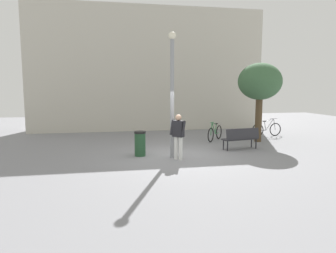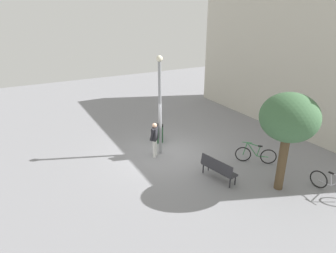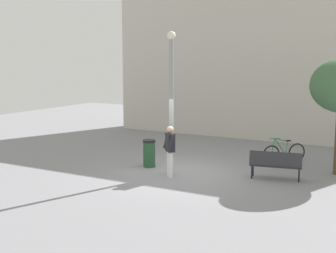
{
  "view_description": "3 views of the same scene",
  "coord_description": "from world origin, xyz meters",
  "px_view_note": "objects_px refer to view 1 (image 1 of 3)",
  "views": [
    {
      "loc": [
        -2.54,
        -11.59,
        2.66
      ],
      "look_at": [
        -0.26,
        0.22,
        1.14
      ],
      "focal_mm": 33.44,
      "sensor_mm": 36.0,
      "label": 1
    },
    {
      "loc": [
        11.21,
        -5.99,
        6.5
      ],
      "look_at": [
        -0.67,
        0.49,
        1.08
      ],
      "focal_mm": 31.6,
      "sensor_mm": 36.0,
      "label": 2
    },
    {
      "loc": [
        6.6,
        -12.78,
        3.76
      ],
      "look_at": [
        -0.71,
        0.56,
        1.46
      ],
      "focal_mm": 47.46,
      "sensor_mm": 36.0,
      "label": 3
    }
  ],
  "objects_px": {
    "lamppost": "(172,88)",
    "park_bench": "(241,137)",
    "plaza_tree": "(260,83)",
    "trash_bin": "(140,144)",
    "person_by_lamppost": "(178,134)",
    "bicycle_green": "(215,133)",
    "bicycle_silver": "(267,129)"
  },
  "relations": [
    {
      "from": "lamppost",
      "to": "park_bench",
      "type": "relative_size",
      "value": 2.8
    },
    {
      "from": "plaza_tree",
      "to": "trash_bin",
      "type": "xyz_separation_m",
      "value": [
        -6.01,
        -2.13,
        -2.39
      ]
    },
    {
      "from": "plaza_tree",
      "to": "lamppost",
      "type": "bearing_deg",
      "value": -151.36
    },
    {
      "from": "person_by_lamppost",
      "to": "park_bench",
      "type": "height_order",
      "value": "person_by_lamppost"
    },
    {
      "from": "bicycle_green",
      "to": "trash_bin",
      "type": "height_order",
      "value": "same"
    },
    {
      "from": "person_by_lamppost",
      "to": "plaza_tree",
      "type": "relative_size",
      "value": 0.44
    },
    {
      "from": "lamppost",
      "to": "trash_bin",
      "type": "distance_m",
      "value": 2.5
    },
    {
      "from": "plaza_tree",
      "to": "bicycle_green",
      "type": "height_order",
      "value": "plaza_tree"
    },
    {
      "from": "plaza_tree",
      "to": "bicycle_silver",
      "type": "height_order",
      "value": "plaza_tree"
    },
    {
      "from": "park_bench",
      "to": "trash_bin",
      "type": "relative_size",
      "value": 1.72
    },
    {
      "from": "lamppost",
      "to": "bicycle_silver",
      "type": "relative_size",
      "value": 2.57
    },
    {
      "from": "person_by_lamppost",
      "to": "plaza_tree",
      "type": "height_order",
      "value": "plaza_tree"
    },
    {
      "from": "trash_bin",
      "to": "lamppost",
      "type": "bearing_deg",
      "value": -24.08
    },
    {
      "from": "trash_bin",
      "to": "park_bench",
      "type": "bearing_deg",
      "value": 5.63
    },
    {
      "from": "person_by_lamppost",
      "to": "park_bench",
      "type": "bearing_deg",
      "value": 23.36
    },
    {
      "from": "lamppost",
      "to": "park_bench",
      "type": "distance_m",
      "value": 3.95
    },
    {
      "from": "plaza_tree",
      "to": "bicycle_silver",
      "type": "distance_m",
      "value": 3.14
    },
    {
      "from": "bicycle_green",
      "to": "park_bench",
      "type": "bearing_deg",
      "value": -81.96
    },
    {
      "from": "bicycle_green",
      "to": "person_by_lamppost",
      "type": "bearing_deg",
      "value": -126.31
    },
    {
      "from": "lamppost",
      "to": "person_by_lamppost",
      "type": "height_order",
      "value": "lamppost"
    },
    {
      "from": "plaza_tree",
      "to": "bicycle_silver",
      "type": "xyz_separation_m",
      "value": [
        1.25,
        1.44,
        -2.49
      ]
    },
    {
      "from": "bicycle_green",
      "to": "bicycle_silver",
      "type": "height_order",
      "value": "same"
    },
    {
      "from": "person_by_lamppost",
      "to": "trash_bin",
      "type": "bearing_deg",
      "value": 145.98
    },
    {
      "from": "lamppost",
      "to": "plaza_tree",
      "type": "bearing_deg",
      "value": 28.64
    },
    {
      "from": "park_bench",
      "to": "plaza_tree",
      "type": "distance_m",
      "value": 3.32
    },
    {
      "from": "trash_bin",
      "to": "person_by_lamppost",
      "type": "bearing_deg",
      "value": -34.02
    },
    {
      "from": "lamppost",
      "to": "bicycle_silver",
      "type": "xyz_separation_m",
      "value": [
        6.1,
        4.09,
        -2.25
      ]
    },
    {
      "from": "person_by_lamppost",
      "to": "bicycle_silver",
      "type": "bearing_deg",
      "value": 36.92
    },
    {
      "from": "park_bench",
      "to": "bicycle_silver",
      "type": "bearing_deg",
      "value": 47.46
    },
    {
      "from": "lamppost",
      "to": "bicycle_silver",
      "type": "distance_m",
      "value": 7.68
    },
    {
      "from": "park_bench",
      "to": "bicycle_green",
      "type": "relative_size",
      "value": 1.19
    },
    {
      "from": "person_by_lamppost",
      "to": "plaza_tree",
      "type": "xyz_separation_m",
      "value": [
        4.69,
        3.02,
        1.91
      ]
    }
  ]
}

